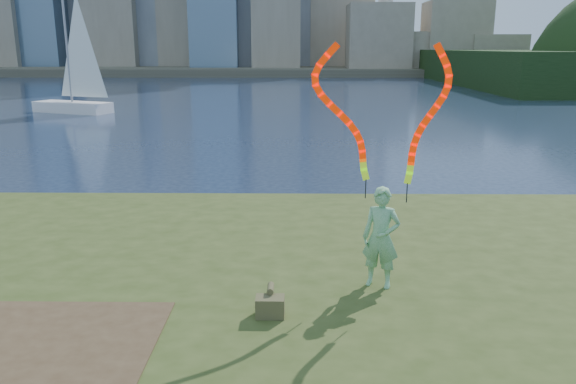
{
  "coord_description": "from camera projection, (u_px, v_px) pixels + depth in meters",
  "views": [
    {
      "loc": [
        1.13,
        -9.09,
        4.38
      ],
      "look_at": [
        0.99,
        1.0,
        1.77
      ],
      "focal_mm": 35.0,
      "sensor_mm": 36.0,
      "label": 1
    }
  ],
  "objects": [
    {
      "name": "sailboat",
      "position": [
        75.0,
        90.0,
        38.21
      ],
      "size": [
        5.86,
        3.78,
        9.02
      ],
      "rotation": [
        0.0,
        0.0,
        -0.39
      ],
      "color": "white",
      "rests_on": "ground"
    },
    {
      "name": "far_shore",
      "position": [
        289.0,
        69.0,
        101.72
      ],
      "size": [
        320.0,
        40.0,
        1.2
      ],
      "primitive_type": "cube",
      "color": "#4E4939",
      "rests_on": "ground"
    },
    {
      "name": "ground",
      "position": [
        231.0,
        303.0,
        9.91
      ],
      "size": [
        320.0,
        320.0,
        0.0
      ],
      "primitive_type": "plane",
      "color": "#19263F",
      "rests_on": "ground"
    },
    {
      "name": "grassy_knoll",
      "position": [
        212.0,
        354.0,
        7.6
      ],
      "size": [
        20.0,
        18.0,
        0.8
      ],
      "color": "#354318",
      "rests_on": "ground"
    },
    {
      "name": "woman_with_ribbons",
      "position": [
        384.0,
        196.0,
        8.35
      ],
      "size": [
        1.89,
        0.76,
        3.95
      ],
      "rotation": [
        0.0,
        0.0,
        -0.37
      ],
      "color": "#137F29",
      "rests_on": "grassy_knoll"
    },
    {
      "name": "canvas_bag",
      "position": [
        270.0,
        305.0,
        7.67
      ],
      "size": [
        0.39,
        0.45,
        0.37
      ],
      "rotation": [
        0.0,
        0.0,
        -0.01
      ],
      "color": "#4B4326",
      "rests_on": "grassy_knoll"
    },
    {
      "name": "dirt_patch",
      "position": [
        14.0,
        358.0,
        6.64
      ],
      "size": [
        3.2,
        3.0,
        0.02
      ],
      "primitive_type": "cube",
      "color": "#47331E",
      "rests_on": "grassy_knoll"
    }
  ]
}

